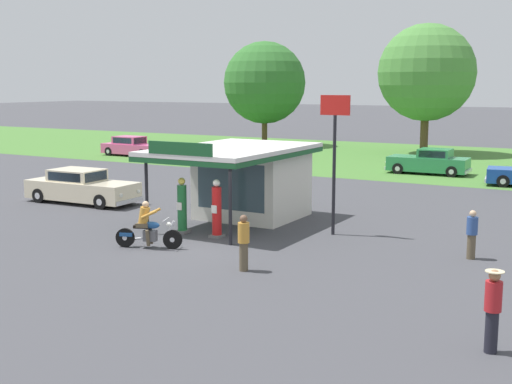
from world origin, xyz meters
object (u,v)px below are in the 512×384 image
gas_pump_nearside (182,208)px  bystander_standing_back_lot (244,241)px  featured_classic_sedan (82,187)px  gas_pump_offside (217,211)px  motorcycle_with_rider (147,229)px  parked_car_back_row_centre_left (132,147)px  bystander_leaning_by_kiosk (472,234)px  parked_car_back_row_far_right (234,153)px  bystander_strolling_foreground (493,308)px  roadside_pole_sign (335,141)px  parked_car_back_row_centre_right (429,162)px

gas_pump_nearside → bystander_standing_back_lot: 5.57m
featured_classic_sedan → bystander_standing_back_lot: bystander_standing_back_lot is taller
gas_pump_offside → motorcycle_with_rider: size_ratio=0.96×
bystander_standing_back_lot → parked_car_back_row_centre_left: bearing=135.2°
bystander_leaning_by_kiosk → gas_pump_offside: bearing=-170.8°
parked_car_back_row_far_right → bystander_standing_back_lot: bystander_standing_back_lot is taller
bystander_strolling_foreground → roadside_pole_sign: size_ratio=0.35×
gas_pump_offside → bystander_leaning_by_kiosk: 8.60m
parked_car_back_row_far_right → parked_car_back_row_centre_left: 9.32m
gas_pump_nearside → featured_classic_sedan: bearing=159.3°
bystander_leaning_by_kiosk → parked_car_back_row_centre_right: bearing=108.6°
parked_car_back_row_centre_right → bystander_strolling_foreground: 28.07m
parked_car_back_row_centre_left → roadside_pole_sign: 29.83m
parked_car_back_row_centre_left → parked_car_back_row_centre_right: parked_car_back_row_centre_right is taller
motorcycle_with_rider → roadside_pole_sign: size_ratio=0.44×
featured_classic_sedan → bystander_standing_back_lot: size_ratio=3.36×
gas_pump_offside → bystander_strolling_foreground: (10.42, -6.02, -0.02)m
featured_classic_sedan → roadside_pole_sign: bearing=-2.1°
gas_pump_offside → featured_classic_sedan: bearing=162.4°
gas_pump_nearside → parked_car_back_row_centre_left: (-19.01, 20.07, -0.25)m
parked_car_back_row_far_right → bystander_strolling_foreground: (21.62, -25.71, 0.23)m
featured_classic_sedan → bystander_leaning_by_kiosk: 17.76m
bystander_leaning_by_kiosk → parked_car_back_row_far_right: bearing=137.1°
parked_car_back_row_far_right → bystander_strolling_foreground: bearing=-49.9°
gas_pump_nearside → bystander_standing_back_lot: bearing=-35.9°
gas_pump_offside → parked_car_back_row_far_right: size_ratio=0.43×
gas_pump_nearside → roadside_pole_sign: 6.00m
gas_pump_offside → gas_pump_nearside: bearing=-180.0°
gas_pump_offside → parked_car_back_row_centre_left: size_ratio=0.41×
bystander_leaning_by_kiosk → roadside_pole_sign: 5.80m
gas_pump_offside → featured_classic_sedan: size_ratio=0.37×
gas_pump_offside → featured_classic_sedan: 9.67m
bystander_strolling_foreground → featured_classic_sedan: bearing=155.5°
parked_car_back_row_centre_left → featured_classic_sedan: bearing=-56.6°
motorcycle_with_rider → roadside_pole_sign: (4.56, 4.90, 2.74)m
parked_car_back_row_far_right → parked_car_back_row_centre_right: bearing=4.6°
motorcycle_with_rider → bystander_leaning_by_kiosk: size_ratio=1.41×
motorcycle_with_rider → parked_car_back_row_far_right: (-10.05, 22.14, 0.05)m
gas_pump_nearside → parked_car_back_row_centre_left: size_ratio=0.40×
featured_classic_sedan → parked_car_back_row_centre_right: 21.03m
featured_classic_sedan → motorcycle_with_rider: bearing=-33.7°
featured_classic_sedan → roadside_pole_sign: size_ratio=1.12×
featured_classic_sedan → roadside_pole_sign: roadside_pole_sign is taller
gas_pump_nearside → roadside_pole_sign: size_ratio=0.41×
bystander_leaning_by_kiosk → motorcycle_with_rider: bearing=-158.4°
bystander_leaning_by_kiosk → roadside_pole_sign: size_ratio=0.31×
parked_car_back_row_far_right → parked_car_back_row_centre_right: 13.19m
featured_classic_sedan → roadside_pole_sign: 12.91m
bystander_strolling_foreground → parked_car_back_row_far_right: bearing=130.1°
featured_classic_sedan → parked_car_back_row_far_right: bearing=96.8°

